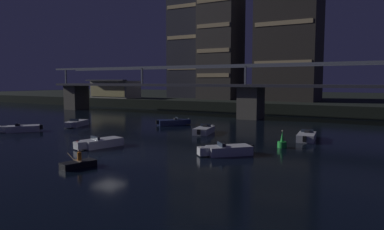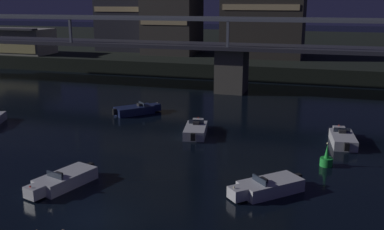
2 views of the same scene
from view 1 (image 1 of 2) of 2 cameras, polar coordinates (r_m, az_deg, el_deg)
ground_plane at (r=31.50m, az=-13.36°, el=-6.67°), size 400.00×400.00×0.00m
far_riverbank at (r=108.68m, az=18.07°, el=2.37°), size 240.00×80.00×2.20m
river_bridge at (r=62.16m, az=9.53°, el=3.54°), size 91.31×6.40×9.38m
tower_west_low at (r=95.19m, az=-0.31°, el=14.61°), size 9.59×8.41×39.10m
tower_west_tall at (r=87.04m, az=4.70°, el=12.11°), size 8.98×9.04×29.06m
tower_central at (r=83.85m, az=15.58°, el=16.53°), size 13.12×11.20×41.61m
waterfront_pavilion at (r=94.00m, az=-12.32°, el=4.10°), size 12.40×7.40×4.70m
speedboat_near_left at (r=41.24m, az=18.07°, el=-3.34°), size 2.21×5.23×1.16m
speedboat_near_center at (r=52.75m, az=-3.11°, el=-1.18°), size 4.31×4.47×1.16m
speedboat_near_right at (r=31.71m, az=5.65°, el=-5.70°), size 4.42×4.36×1.16m
speedboat_mid_left at (r=54.04m, az=-18.20°, el=-1.29°), size 3.03×5.11×1.16m
speedboat_mid_center at (r=50.88m, az=-25.88°, el=-1.98°), size 4.16×4.58×1.16m
speedboat_mid_right at (r=44.29m, az=2.00°, el=-2.47°), size 2.50×5.22×1.16m
speedboat_far_left at (r=36.40m, az=-14.62°, el=-4.39°), size 2.81×5.17×1.16m
channel_buoy at (r=36.03m, az=14.38°, el=-4.39°), size 0.90×0.90×1.76m
dinghy_with_paddler at (r=28.49m, az=-17.91°, el=-7.52°), size 2.64×2.80×1.36m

